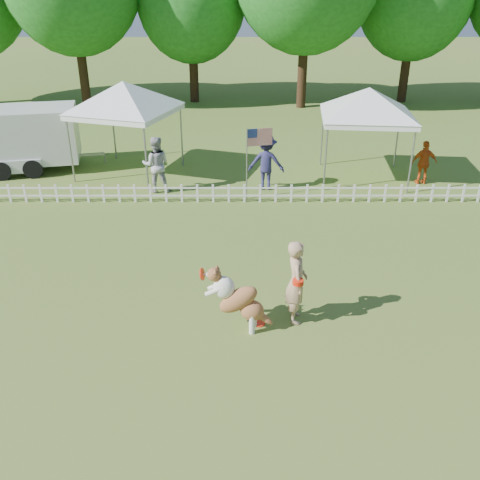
{
  "coord_description": "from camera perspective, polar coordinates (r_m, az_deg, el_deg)",
  "views": [
    {
      "loc": [
        -0.4,
        -8.93,
        6.48
      ],
      "look_at": [
        -0.39,
        2.0,
        1.1
      ],
      "focal_mm": 40.0,
      "sensor_mm": 36.0,
      "label": 1
    }
  ],
  "objects": [
    {
      "name": "ground",
      "position": [
        11.05,
        2.07,
        -9.75
      ],
      "size": [
        120.0,
        120.0,
        0.0
      ],
      "primitive_type": "plane",
      "color": "#406820",
      "rests_on": "ground"
    },
    {
      "name": "dog",
      "position": [
        10.77,
        -0.08,
        -6.39
      ],
      "size": [
        1.38,
        0.69,
        1.37
      ],
      "primitive_type": null,
      "rotation": [
        0.0,
        0.0,
        -0.2
      ],
      "color": "brown",
      "rests_on": "ground"
    },
    {
      "name": "canopy_tent_left",
      "position": [
        19.77,
        -11.94,
        11.42
      ],
      "size": [
        3.96,
        3.96,
        3.24
      ],
      "primitive_type": null,
      "rotation": [
        0.0,
        0.0,
        -0.32
      ],
      "color": "white",
      "rests_on": "ground"
    },
    {
      "name": "cargo_trailer",
      "position": [
        21.5,
        -22.62,
        9.91
      ],
      "size": [
        5.66,
        3.38,
        2.33
      ],
      "primitive_type": null,
      "rotation": [
        0.0,
        0.0,
        0.21
      ],
      "color": "silver",
      "rests_on": "ground"
    },
    {
      "name": "handler",
      "position": [
        10.97,
        6.04,
        -4.46
      ],
      "size": [
        0.45,
        0.67,
        1.83
      ],
      "primitive_type": "imported",
      "rotation": [
        0.0,
        0.0,
        1.58
      ],
      "color": "tan",
      "rests_on": "ground"
    },
    {
      "name": "flag_pole",
      "position": [
        17.08,
        0.72,
        8.08
      ],
      "size": [
        0.88,
        0.36,
        2.33
      ],
      "primitive_type": null,
      "rotation": [
        0.0,
        0.0,
        0.3
      ],
      "color": "gray",
      "rests_on": "ground"
    },
    {
      "name": "tree_center_left",
      "position": [
        31.58,
        -5.19,
        23.24
      ],
      "size": [
        6.0,
        6.0,
        9.8
      ],
      "primitive_type": null,
      "color": "#1C5D1A",
      "rests_on": "ground"
    },
    {
      "name": "spectator_a",
      "position": [
        18.03,
        -8.95,
        7.96
      ],
      "size": [
        0.98,
        0.8,
        1.87
      ],
      "primitive_type": "imported",
      "rotation": [
        0.0,
        0.0,
        3.25
      ],
      "color": "#A8A6AC",
      "rests_on": "ground"
    },
    {
      "name": "picket_fence",
      "position": [
        17.1,
        1.3,
        5.0
      ],
      "size": [
        22.0,
        0.08,
        0.6
      ],
      "primitive_type": null,
      "color": "silver",
      "rests_on": "ground"
    },
    {
      "name": "spectator_c",
      "position": [
        19.62,
        19.04,
        7.81
      ],
      "size": [
        0.91,
        0.42,
        1.52
      ],
      "primitive_type": "imported",
      "rotation": [
        0.0,
        0.0,
        3.2
      ],
      "color": "#CB4E17",
      "rests_on": "ground"
    },
    {
      "name": "canopy_tent_right",
      "position": [
        19.4,
        13.18,
        10.83
      ],
      "size": [
        3.29,
        3.29,
        3.11
      ],
      "primitive_type": null,
      "rotation": [
        0.0,
        0.0,
        -0.1
      ],
      "color": "white",
      "rests_on": "ground"
    },
    {
      "name": "spectator_b",
      "position": [
        18.05,
        2.82,
        8.28
      ],
      "size": [
        1.28,
        0.83,
        1.87
      ],
      "primitive_type": "imported",
      "rotation": [
        0.0,
        0.0,
        3.03
      ],
      "color": "#282652",
      "rests_on": "ground"
    },
    {
      "name": "frisbee_on_turf",
      "position": [
        11.25,
        2.07,
        -8.91
      ],
      "size": [
        0.31,
        0.31,
        0.02
      ],
      "primitive_type": "cylinder",
      "rotation": [
        0.0,
        0.0,
        -0.41
      ],
      "color": "red",
      "rests_on": "ground"
    },
    {
      "name": "tree_right",
      "position": [
        32.83,
        18.04,
        22.83
      ],
      "size": [
        6.2,
        6.2,
        10.4
      ],
      "primitive_type": null,
      "color": "#1C5D1A",
      "rests_on": "ground"
    }
  ]
}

